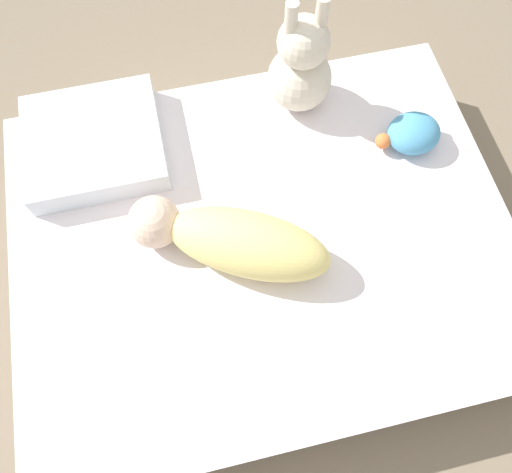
# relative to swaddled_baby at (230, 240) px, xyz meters

# --- Properties ---
(ground_plane) EXTENTS (12.00, 12.00, 0.00)m
(ground_plane) POSITION_rel_swaddled_baby_xyz_m (-0.09, -0.03, -0.27)
(ground_plane) COLOR #7A6B56
(bed_mattress) EXTENTS (1.28, 1.02, 0.21)m
(bed_mattress) POSITION_rel_swaddled_baby_xyz_m (-0.09, -0.03, -0.17)
(bed_mattress) COLOR white
(bed_mattress) RESTS_ON ground_plane
(swaddled_baby) EXTENTS (0.49, 0.34, 0.14)m
(swaddled_baby) POSITION_rel_swaddled_baby_xyz_m (0.00, 0.00, 0.00)
(swaddled_baby) COLOR #EFDB7F
(swaddled_baby) RESTS_ON bed_mattress
(pillow) EXTENTS (0.36, 0.34, 0.07)m
(pillow) POSITION_rel_swaddled_baby_xyz_m (0.30, -0.37, -0.03)
(pillow) COLOR white
(pillow) RESTS_ON bed_mattress
(bunny_plush) EXTENTS (0.18, 0.18, 0.35)m
(bunny_plush) POSITION_rel_swaddled_baby_xyz_m (-0.28, -0.42, 0.06)
(bunny_plush) COLOR beige
(bunny_plush) RESTS_ON bed_mattress
(turtle_plush) EXTENTS (0.18, 0.13, 0.09)m
(turtle_plush) POSITION_rel_swaddled_baby_xyz_m (-0.55, -0.21, -0.03)
(turtle_plush) COLOR #4C99C6
(turtle_plush) RESTS_ON bed_mattress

